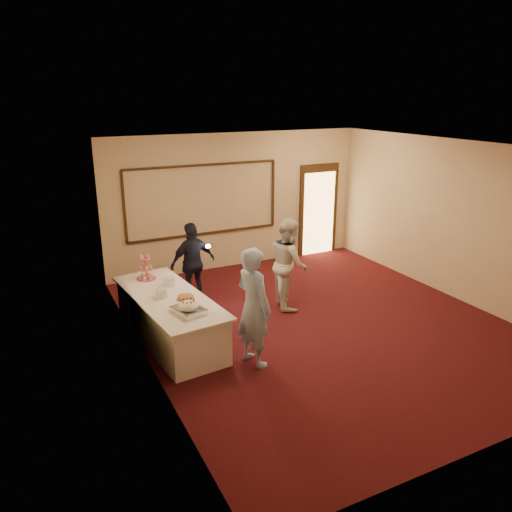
{
  "coord_description": "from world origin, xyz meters",
  "views": [
    {
      "loc": [
        -4.45,
        -6.54,
        3.81
      ],
      "look_at": [
        -0.88,
        0.72,
        1.15
      ],
      "focal_mm": 35.0,
      "sensor_mm": 36.0,
      "label": 1
    }
  ],
  "objects_px": {
    "buffet_table": "(170,318)",
    "guest": "(193,263)",
    "plate_stack_b": "(169,281)",
    "cupcake_stand": "(146,269)",
    "plate_stack_a": "(161,293)",
    "woman": "(289,263)",
    "tart": "(186,298)",
    "man": "(254,307)",
    "pavlova_tray": "(188,307)"
  },
  "relations": [
    {
      "from": "pavlova_tray",
      "to": "plate_stack_b",
      "type": "distance_m",
      "value": 1.15
    },
    {
      "from": "buffet_table",
      "to": "man",
      "type": "height_order",
      "value": "man"
    },
    {
      "from": "buffet_table",
      "to": "plate_stack_b",
      "type": "xyz_separation_m",
      "value": [
        0.15,
        0.41,
        0.46
      ]
    },
    {
      "from": "buffet_table",
      "to": "cupcake_stand",
      "type": "distance_m",
      "value": 1.07
    },
    {
      "from": "plate_stack_a",
      "to": "man",
      "type": "bearing_deg",
      "value": -49.66
    },
    {
      "from": "pavlova_tray",
      "to": "guest",
      "type": "relative_size",
      "value": 0.36
    },
    {
      "from": "tart",
      "to": "buffet_table",
      "type": "bearing_deg",
      "value": 128.3
    },
    {
      "from": "plate_stack_b",
      "to": "guest",
      "type": "bearing_deg",
      "value": 51.78
    },
    {
      "from": "man",
      "to": "guest",
      "type": "distance_m",
      "value": 2.56
    },
    {
      "from": "buffet_table",
      "to": "guest",
      "type": "xyz_separation_m",
      "value": [
        0.87,
        1.34,
        0.39
      ]
    },
    {
      "from": "cupcake_stand",
      "to": "tart",
      "type": "xyz_separation_m",
      "value": [
        0.32,
        -1.15,
        -0.15
      ]
    },
    {
      "from": "woman",
      "to": "cupcake_stand",
      "type": "bearing_deg",
      "value": 92.91
    },
    {
      "from": "plate_stack_a",
      "to": "woman",
      "type": "xyz_separation_m",
      "value": [
        2.5,
        0.4,
        -0.01
      ]
    },
    {
      "from": "tart",
      "to": "man",
      "type": "xyz_separation_m",
      "value": [
        0.7,
        -0.97,
        0.1
      ]
    },
    {
      "from": "woman",
      "to": "plate_stack_b",
      "type": "bearing_deg",
      "value": 103.76
    },
    {
      "from": "pavlova_tray",
      "to": "plate_stack_a",
      "type": "relative_size",
      "value": 2.92
    },
    {
      "from": "tart",
      "to": "guest",
      "type": "bearing_deg",
      "value": 67.02
    },
    {
      "from": "plate_stack_b",
      "to": "woman",
      "type": "bearing_deg",
      "value": -1.01
    },
    {
      "from": "plate_stack_a",
      "to": "guest",
      "type": "xyz_separation_m",
      "value": [
        0.99,
        1.37,
        -0.07
      ]
    },
    {
      "from": "buffet_table",
      "to": "plate_stack_b",
      "type": "height_order",
      "value": "plate_stack_b"
    },
    {
      "from": "tart",
      "to": "man",
      "type": "height_order",
      "value": "man"
    },
    {
      "from": "cupcake_stand",
      "to": "woman",
      "type": "relative_size",
      "value": 0.29
    },
    {
      "from": "buffet_table",
      "to": "pavlova_tray",
      "type": "relative_size",
      "value": 4.88
    },
    {
      "from": "plate_stack_a",
      "to": "guest",
      "type": "bearing_deg",
      "value": 54.08
    },
    {
      "from": "plate_stack_a",
      "to": "man",
      "type": "xyz_separation_m",
      "value": [
        1.01,
        -1.19,
        0.04
      ]
    },
    {
      "from": "woman",
      "to": "tart",
      "type": "bearing_deg",
      "value": 120.76
    },
    {
      "from": "cupcake_stand",
      "to": "plate_stack_b",
      "type": "height_order",
      "value": "cupcake_stand"
    },
    {
      "from": "cupcake_stand",
      "to": "man",
      "type": "distance_m",
      "value": 2.35
    },
    {
      "from": "plate_stack_b",
      "to": "woman",
      "type": "distance_m",
      "value": 2.24
    },
    {
      "from": "cupcake_stand",
      "to": "plate_stack_b",
      "type": "relative_size",
      "value": 2.74
    },
    {
      "from": "plate_stack_b",
      "to": "man",
      "type": "bearing_deg",
      "value": -65.32
    },
    {
      "from": "tart",
      "to": "woman",
      "type": "height_order",
      "value": "woman"
    },
    {
      "from": "man",
      "to": "pavlova_tray",
      "type": "bearing_deg",
      "value": 44.79
    },
    {
      "from": "cupcake_stand",
      "to": "plate_stack_b",
      "type": "distance_m",
      "value": 0.56
    },
    {
      "from": "cupcake_stand",
      "to": "plate_stack_a",
      "type": "bearing_deg",
      "value": -89.81
    },
    {
      "from": "cupcake_stand",
      "to": "pavlova_tray",
      "type": "bearing_deg",
      "value": -83.01
    },
    {
      "from": "buffet_table",
      "to": "plate_stack_a",
      "type": "bearing_deg",
      "value": -166.64
    },
    {
      "from": "man",
      "to": "tart",
      "type": "bearing_deg",
      "value": 21.38
    },
    {
      "from": "plate_stack_a",
      "to": "tart",
      "type": "height_order",
      "value": "plate_stack_a"
    },
    {
      "from": "buffet_table",
      "to": "pavlova_tray",
      "type": "height_order",
      "value": "pavlova_tray"
    },
    {
      "from": "buffet_table",
      "to": "woman",
      "type": "bearing_deg",
      "value": 8.92
    },
    {
      "from": "woman",
      "to": "guest",
      "type": "xyz_separation_m",
      "value": [
        -1.51,
        0.96,
        -0.07
      ]
    },
    {
      "from": "pavlova_tray",
      "to": "plate_stack_a",
      "type": "bearing_deg",
      "value": 105.61
    },
    {
      "from": "man",
      "to": "buffet_table",
      "type": "bearing_deg",
      "value": 21.92
    },
    {
      "from": "tart",
      "to": "man",
      "type": "distance_m",
      "value": 1.2
    },
    {
      "from": "plate_stack_b",
      "to": "guest",
      "type": "height_order",
      "value": "guest"
    },
    {
      "from": "woman",
      "to": "pavlova_tray",
      "type": "bearing_deg",
      "value": 130.44
    },
    {
      "from": "plate_stack_a",
      "to": "man",
      "type": "height_order",
      "value": "man"
    },
    {
      "from": "plate_stack_b",
      "to": "pavlova_tray",
      "type": "bearing_deg",
      "value": -93.22
    },
    {
      "from": "man",
      "to": "guest",
      "type": "height_order",
      "value": "man"
    }
  ]
}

